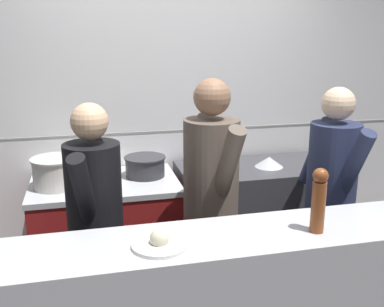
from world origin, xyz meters
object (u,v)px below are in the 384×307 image
stock_pot (55,172)px  plated_dish_main (160,242)px  braising_pot (145,166)px  mixing_bowl_steel (269,162)px  chef_sous (211,199)px  chef_line (331,194)px  oven_range (108,235)px  sauce_pot (101,166)px  pepper_mill (319,199)px  chef_head_cook (96,222)px

stock_pot → plated_dish_main: stock_pot is taller
braising_pot → mixing_bowl_steel: 0.98m
chef_sous → chef_line: chef_sous is taller
oven_range → chef_sous: 1.05m
stock_pot → sauce_pot: 0.33m
braising_pot → chef_line: (1.15, -0.74, -0.06)m
braising_pot → chef_sous: bearing=-67.2°
pepper_mill → mixing_bowl_steel: bearing=76.5°
mixing_bowl_steel → pepper_mill: size_ratio=0.68×
oven_range → mixing_bowl_steel: 1.39m
chef_head_cook → chef_line: bearing=17.7°
chef_head_cook → mixing_bowl_steel: bearing=42.6°
mixing_bowl_steel → chef_sous: bearing=-135.6°
braising_pot → chef_head_cook: 0.89m
plated_dish_main → chef_line: chef_line is taller
stock_pot → braising_pot: bearing=9.2°
sauce_pot → mixing_bowl_steel: 1.32m
sauce_pot → chef_sous: 0.97m
sauce_pot → plated_dish_main: bearing=-81.4°
pepper_mill → plated_dish_main: bearing=178.3°
pepper_mill → chef_sous: 0.81m
chef_head_cook → sauce_pot: bearing=100.7°
braising_pot → plated_dish_main: 1.43m
mixing_bowl_steel → chef_line: (0.17, -0.65, -0.05)m
braising_pot → pepper_mill: 1.60m
braising_pot → plated_dish_main: bearing=-95.0°
stock_pot → pepper_mill: size_ratio=1.01×
mixing_bowl_steel → chef_line: bearing=-75.0°
pepper_mill → chef_line: 0.91m
mixing_bowl_steel → chef_line: chef_line is taller
stock_pot → chef_head_cook: bearing=-69.9°
chef_sous → chef_line: 0.84m
stock_pot → mixing_bowl_steel: bearing=0.5°
mixing_bowl_steel → chef_head_cook: bearing=-153.0°
plated_dish_main → chef_sous: 0.81m
sauce_pot → chef_head_cook: bearing=-94.9°
chef_head_cook → chef_sous: bearing=19.7°
oven_range → stock_pot: (-0.34, -0.04, 0.55)m
stock_pot → oven_range: bearing=7.5°
chef_line → pepper_mill: bearing=-130.8°
braising_pot → mixing_bowl_steel: size_ratio=1.41×
pepper_mill → chef_sous: chef_sous is taller
mixing_bowl_steel → chef_head_cook: 1.55m
pepper_mill → chef_head_cook: bearing=148.4°
pepper_mill → chef_head_cook: size_ratio=0.21×
oven_range → plated_dish_main: 1.49m
sauce_pot → chef_sous: chef_sous is taller
mixing_bowl_steel → plated_dish_main: (-1.10, -1.33, 0.07)m
oven_range → pepper_mill: (0.97, -1.38, 0.73)m
stock_pot → plated_dish_main: 1.42m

